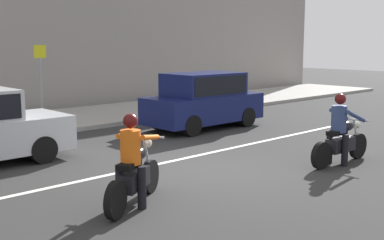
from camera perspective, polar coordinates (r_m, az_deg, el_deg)
ground_plane at (r=10.58m, az=-0.11°, el=-5.94°), size 80.00×80.00×0.00m
sidewalk_slab at (r=17.18m, az=-18.63°, el=-0.37°), size 40.00×4.40×0.14m
lane_marking_stripe at (r=10.76m, az=-6.52°, el=-5.73°), size 18.00×0.14×0.01m
motorcycle_with_rider_denim_blue at (r=11.52m, az=17.14°, el=-1.74°), size 2.14×0.70×1.63m
motorcycle_with_rider_orange_stripe at (r=8.25m, az=-6.93°, el=-5.61°), size 1.84×1.15×1.60m
parked_hatchback_navy at (r=15.64m, az=1.40°, el=2.43°), size 4.04×1.76×1.80m
street_sign_post at (r=17.87m, az=-17.44°, el=5.28°), size 0.44×0.08×2.57m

